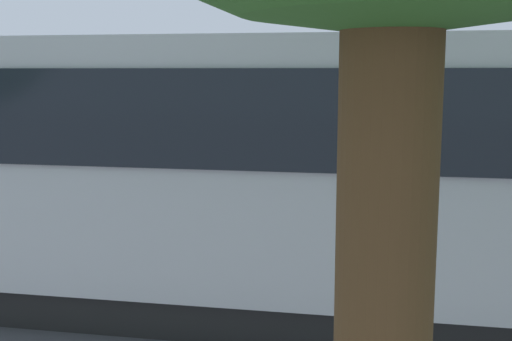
# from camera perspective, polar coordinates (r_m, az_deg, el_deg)

# --- Properties ---
(ground_plane) EXTENTS (80.00, 80.00, 0.00)m
(ground_plane) POSITION_cam_1_polar(r_m,az_deg,el_deg) (12.25, -2.59, -4.92)
(ground_plane) COLOR #424247
(tour_bus) EXTENTS (11.00, 3.09, 3.25)m
(tour_bus) POSITION_cam_1_polar(r_m,az_deg,el_deg) (7.74, 0.22, -0.49)
(tour_bus) COLOR #B7BABF
(tour_bus) RESTS_ON ground_plane
(spectator_far_left) EXTENTS (0.57, 0.32, 1.72)m
(spectator_far_left) POSITION_cam_1_polar(r_m,az_deg,el_deg) (10.63, 9.46, -1.49)
(spectator_far_left) COLOR black
(spectator_far_left) RESTS_ON ground_plane
(spectator_left) EXTENTS (0.58, 0.35, 1.65)m
(spectator_left) POSITION_cam_1_polar(r_m,az_deg,el_deg) (10.64, 3.92, -1.64)
(spectator_left) COLOR black
(spectator_left) RESTS_ON ground_plane
(spectator_centre) EXTENTS (0.58, 0.37, 1.67)m
(spectator_centre) POSITION_cam_1_polar(r_m,az_deg,el_deg) (10.58, -3.28, -1.64)
(spectator_centre) COLOR #473823
(spectator_centre) RESTS_ON ground_plane
(parked_motorcycle_silver) EXTENTS (2.04, 0.65, 0.99)m
(parked_motorcycle_silver) POSITION_cam_1_polar(r_m,az_deg,el_deg) (10.11, 9.91, -5.17)
(parked_motorcycle_silver) COLOR black
(parked_motorcycle_silver) RESTS_ON ground_plane
(stunt_motorcycle) EXTENTS (2.04, 0.76, 1.56)m
(stunt_motorcycle) POSITION_cam_1_polar(r_m,az_deg,el_deg) (13.90, -5.99, 0.73)
(stunt_motorcycle) COLOR black
(stunt_motorcycle) RESTS_ON ground_plane
(traffic_cone) EXTENTS (0.34, 0.34, 0.63)m
(traffic_cone) POSITION_cam_1_polar(r_m,az_deg,el_deg) (13.44, 1.92, -2.36)
(traffic_cone) COLOR orange
(traffic_cone) RESTS_ON ground_plane
(bay_line_a) EXTENTS (0.24, 3.72, 0.01)m
(bay_line_a) POSITION_cam_1_polar(r_m,az_deg,el_deg) (13.04, 13.15, -4.28)
(bay_line_a) COLOR white
(bay_line_a) RESTS_ON ground_plane
(bay_line_b) EXTENTS (0.24, 3.85, 0.01)m
(bay_line_b) POSITION_cam_1_polar(r_m,az_deg,el_deg) (13.07, 0.84, -4.02)
(bay_line_b) COLOR white
(bay_line_b) RESTS_ON ground_plane
(bay_line_c) EXTENTS (0.28, 4.95, 0.01)m
(bay_line_c) POSITION_cam_1_polar(r_m,az_deg,el_deg) (13.69, -10.88, -3.60)
(bay_line_c) COLOR white
(bay_line_c) RESTS_ON ground_plane
(bay_line_d) EXTENTS (0.23, 3.69, 0.01)m
(bay_line_d) POSITION_cam_1_polar(r_m,az_deg,el_deg) (14.81, -21.20, -3.11)
(bay_line_d) COLOR white
(bay_line_d) RESTS_ON ground_plane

